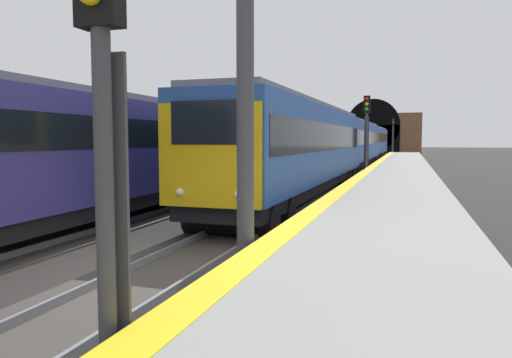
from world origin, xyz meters
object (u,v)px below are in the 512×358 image
object	(u,v)px
railway_signal_far	(393,133)
catenary_mast_near	(268,124)
train_main_approaching	(352,143)
train_adjacent_platform	(206,147)
railway_signal_near	(104,146)
railway_signal_mid	(366,130)

from	to	relation	value
railway_signal_far	catenary_mast_near	world-z (taller)	catenary_mast_near
railway_signal_far	train_main_approaching	bearing A→B (deg)	-2.62
train_main_approaching	railway_signal_far	distance (m)	41.64
train_adjacent_platform	railway_signal_far	distance (m)	61.24
train_adjacent_platform	railway_signal_near	bearing A→B (deg)	19.42
train_adjacent_platform	railway_signal_near	xyz separation A→B (m)	(-17.02, -6.39, 0.31)
railway_signal_near	railway_signal_far	bearing A→B (deg)	-180.00
railway_signal_mid	train_adjacent_platform	bearing A→B (deg)	-33.62
train_main_approaching	train_adjacent_platform	size ratio (longest dim) A/B	1.59
train_main_approaching	railway_signal_far	world-z (taller)	railway_signal_far
train_main_approaching	railway_signal_near	distance (m)	36.39
railway_signal_mid	railway_signal_far	bearing A→B (deg)	-180.00
railway_signal_far	catenary_mast_near	xyz separation A→B (m)	(-29.51, 12.41, 0.73)
train_adjacent_platform	train_main_approaching	bearing A→B (deg)	165.75
train_adjacent_platform	catenary_mast_near	world-z (taller)	catenary_mast_near
catenary_mast_near	train_adjacent_platform	bearing A→B (deg)	-169.14
train_adjacent_platform	railway_signal_mid	world-z (taller)	railway_signal_mid
railway_signal_mid	railway_signal_far	xyz separation A→B (m)	(51.27, -0.00, 0.40)
railway_signal_mid	catenary_mast_near	bearing A→B (deg)	-150.30
train_adjacent_platform	railway_signal_mid	size ratio (longest dim) A/B	7.08
railway_signal_near	catenary_mast_near	distance (m)	50.00
railway_signal_near	railway_signal_mid	distance (m)	26.65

